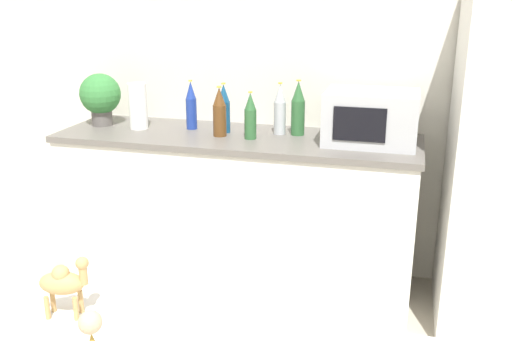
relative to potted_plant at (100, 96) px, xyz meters
name	(u,v)px	position (x,y,z in m)	size (l,w,h in m)	color
wall_back	(333,64)	(1.34, 0.31, 0.19)	(8.00, 0.06, 2.55)	silver
back_counter	(237,209)	(0.86, -0.02, -0.63)	(2.05, 0.63, 0.90)	white
potted_plant	(100,96)	(0.00, 0.00, 0.00)	(0.24, 0.24, 0.31)	#595451
paper_towel_roll	(138,106)	(0.25, -0.02, -0.04)	(0.11, 0.11, 0.27)	white
microwave	(371,117)	(1.60, 0.00, -0.04)	(0.48, 0.37, 0.28)	#B2B5BA
back_bottle_0	(220,112)	(0.77, -0.07, -0.04)	(0.07, 0.07, 0.28)	brown
back_bottle_1	(250,116)	(0.95, -0.08, -0.05)	(0.07, 0.07, 0.26)	#2D6033
back_bottle_2	(224,109)	(0.77, 0.02, -0.04)	(0.07, 0.07, 0.29)	navy
back_bottle_3	(298,109)	(1.19, 0.07, -0.03)	(0.08, 0.08, 0.31)	#2D6033
back_bottle_4	(191,106)	(0.56, 0.05, -0.04)	(0.06, 0.06, 0.29)	navy
back_bottle_5	(280,110)	(1.09, 0.07, -0.04)	(0.07, 0.07, 0.29)	#B2B7BC
camel_figurine	(64,282)	(1.03, -1.97, -0.05)	(0.13, 0.08, 0.16)	tan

